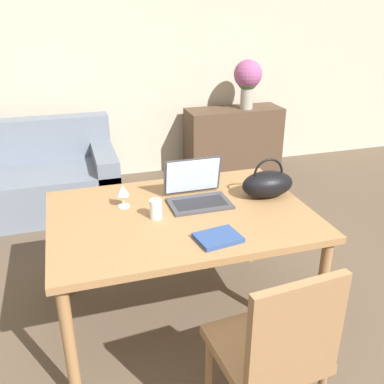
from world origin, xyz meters
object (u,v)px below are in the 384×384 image
Objects in this scene: chair at (275,348)px; wine_glass at (123,192)px; flower_vase at (248,78)px; couch at (10,184)px; drinking_glass at (156,209)px; handbag at (268,184)px; laptop at (196,190)px.

chair reaches higher than wine_glass.
couch is at bearing -172.95° from flower_vase.
drinking_glass is at bearing -52.37° from wine_glass.
handbag is (0.72, 0.08, 0.03)m from drinking_glass.
drinking_glass is (0.98, -1.94, 0.52)m from couch.
flower_vase is at bearing 7.05° from couch.
couch is at bearing 115.46° from wine_glass.
laptop is at bearing -54.60° from couch.
laptop is 0.44m from handbag.
drinking_glass is at bearing -63.17° from couch.
handbag is (0.87, -0.11, -0.01)m from wine_glass.
flower_vase reaches higher than wine_glass.
wine_glass is at bearing -129.31° from flower_vase.
chair is 0.98m from drinking_glass.
handbag is at bearing 6.54° from drinking_glass.
laptop is at bearing 170.35° from handbag.
laptop is at bearing -5.09° from wine_glass.
handbag is at bearing -7.38° from wine_glass.
chair is 3.12m from couch.
drinking_glass is 0.73m from handbag.
handbag is (0.41, 0.96, 0.31)m from chair.
chair is 2.82× the size of handbag.
handbag is at bearing 61.85° from chair.
chair is 1.22m from wine_glass.
wine_glass is (-0.46, 1.08, 0.32)m from chair.
drinking_glass is at bearing -151.24° from laptop.
handbag is at bearing -47.48° from couch.
handbag is (1.71, -1.86, 0.55)m from couch.
handbag is (0.44, -0.07, 0.02)m from laptop.
couch is 3.69× the size of flower_vase.
wine_glass is (-0.44, 0.04, 0.03)m from laptop.
chair is 3.42m from flower_vase.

